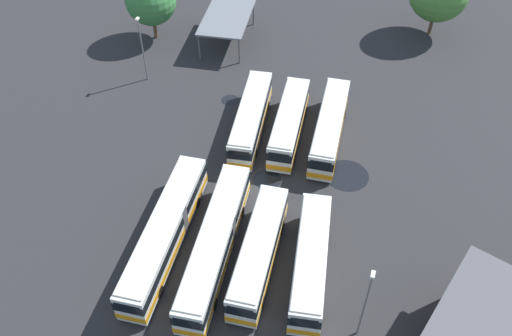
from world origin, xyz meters
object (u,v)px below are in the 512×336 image
(bus_row1_slot1, at_px, (215,243))
(bus_row1_slot3, at_px, (311,261))
(bus_row0_slot1, at_px, (251,118))
(bus_row1_slot2, at_px, (259,251))
(bus_row1_slot0, at_px, (166,232))
(bus_row0_slot3, at_px, (330,127))
(lamp_post_near_entrance, at_px, (142,47))
(tree_northeast, at_px, (151,0))
(maintenance_shelter, at_px, (227,18))
(bus_row0_slot2, at_px, (289,123))
(lamp_post_mid_lot, at_px, (365,302))

(bus_row1_slot1, height_order, bus_row1_slot3, same)
(bus_row0_slot1, bearing_deg, bus_row1_slot2, 20.34)
(bus_row1_slot3, bearing_deg, bus_row1_slot0, -85.97)
(bus_row0_slot3, distance_m, lamp_post_near_entrance, 22.76)
(bus_row0_slot1, relative_size, bus_row1_slot1, 0.82)
(bus_row1_slot1, distance_m, lamp_post_near_entrance, 26.73)
(bus_row1_slot1, height_order, tree_northeast, tree_northeast)
(bus_row1_slot0, bearing_deg, maintenance_shelter, -169.25)
(bus_row0_slot2, relative_size, bus_row1_slot0, 0.76)
(lamp_post_near_entrance, bearing_deg, bus_row0_slot1, 70.59)
(bus_row1_slot2, relative_size, lamp_post_near_entrance, 1.52)
(bus_row0_slot3, relative_size, tree_northeast, 1.51)
(bus_row0_slot2, height_order, bus_row1_slot1, same)
(bus_row0_slot2, xyz_separation_m, tree_northeast, (-13.12, -21.15, 3.47))
(maintenance_shelter, height_order, lamp_post_near_entrance, lamp_post_near_entrance)
(bus_row0_slot1, distance_m, bus_row1_slot0, 16.22)
(bus_row1_slot1, relative_size, bus_row1_slot2, 1.29)
(maintenance_shelter, bearing_deg, bus_row1_slot2, 24.14)
(bus_row0_slot1, distance_m, bus_row0_slot3, 8.03)
(bus_row1_slot3, xyz_separation_m, lamp_post_near_entrance, (-20.25, -24.27, 2.58))
(bus_row0_slot2, height_order, bus_row1_slot0, same)
(maintenance_shelter, bearing_deg, bus_row0_slot1, 27.73)
(bus_row1_slot2, xyz_separation_m, tree_northeast, (-29.19, -23.02, 3.47))
(bus_row1_slot2, bearing_deg, bus_row1_slot0, -86.74)
(bus_row0_slot3, xyz_separation_m, bus_row1_slot1, (16.96, -5.81, 0.00))
(tree_northeast, bearing_deg, bus_row1_slot1, 33.36)
(lamp_post_near_entrance, bearing_deg, maintenance_shelter, 149.95)
(bus_row1_slot0, height_order, tree_northeast, tree_northeast)
(bus_row1_slot2, bearing_deg, lamp_post_mid_lot, 67.81)
(bus_row1_slot0, relative_size, lamp_post_near_entrance, 1.96)
(bus_row1_slot0, distance_m, bus_row1_slot3, 12.17)
(maintenance_shelter, bearing_deg, bus_row0_slot2, 38.66)
(bus_row0_slot2, height_order, bus_row1_slot2, same)
(bus_row1_slot1, xyz_separation_m, lamp_post_near_entrance, (-20.91, -16.45, 2.58))
(bus_row1_slot1, bearing_deg, bus_row0_slot1, -172.30)
(bus_row1_slot2, bearing_deg, lamp_post_near_entrance, -135.79)
(bus_row1_slot2, height_order, maintenance_shelter, maintenance_shelter)
(bus_row1_slot3, height_order, tree_northeast, tree_northeast)
(bus_row1_slot1, bearing_deg, lamp_post_near_entrance, -141.80)
(bus_row1_slot0, bearing_deg, bus_row1_slot3, 94.03)
(bus_row0_slot1, height_order, bus_row0_slot2, same)
(lamp_post_near_entrance, bearing_deg, bus_row0_slot3, 79.95)
(bus_row1_slot2, bearing_deg, bus_row0_slot1, -159.66)
(bus_row0_slot1, xyz_separation_m, bus_row1_slot2, (15.61, 5.79, -0.00))
(bus_row1_slot0, distance_m, maintenance_shelter, 32.27)
(bus_row1_slot3, bearing_deg, bus_row0_slot3, -173.00)
(lamp_post_near_entrance, bearing_deg, bus_row1_slot1, 38.20)
(bus_row0_slot3, relative_size, lamp_post_near_entrance, 1.61)
(bus_row0_slot3, relative_size, maintenance_shelter, 1.24)
(bus_row1_slot0, distance_m, tree_northeast, 33.42)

